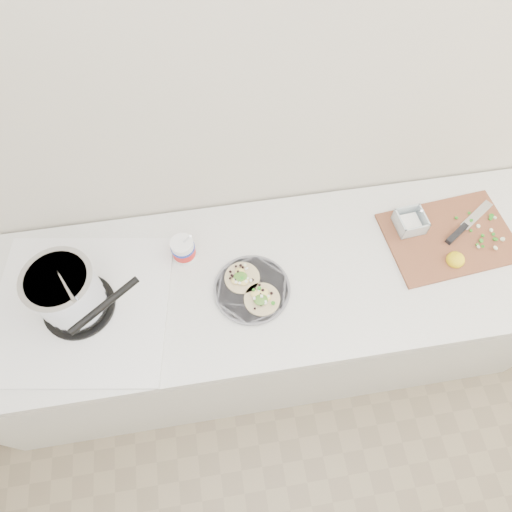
{
  "coord_description": "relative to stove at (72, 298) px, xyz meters",
  "views": [
    {
      "loc": [
        -0.15,
        0.71,
        2.34
      ],
      "look_at": [
        -0.03,
        1.47,
        0.96
      ],
      "focal_mm": 32.0,
      "sensor_mm": 36.0,
      "label": 1
    }
  ],
  "objects": [
    {
      "name": "tub",
      "position": [
        0.37,
        0.15,
        -0.03
      ],
      "size": [
        0.08,
        0.08,
        0.19
      ],
      "rotation": [
        0.0,
        0.0,
        0.01
      ],
      "color": "white",
      "rests_on": "counter"
    },
    {
      "name": "taco_plate",
      "position": [
        0.58,
        -0.02,
        -0.08
      ],
      "size": [
        0.27,
        0.27,
        0.04
      ],
      "rotation": [
        0.0,
        0.0,
        0.28
      ],
      "color": "slate",
      "rests_on": "counter"
    },
    {
      "name": "stove",
      "position": [
        0.0,
        0.0,
        0.0
      ],
      "size": [
        0.66,
        0.63,
        0.28
      ],
      "rotation": [
        0.0,
        0.0,
        -0.16
      ],
      "color": "silver",
      "rests_on": "counter"
    },
    {
      "name": "cutboard",
      "position": [
        1.32,
        0.08,
        -0.07
      ],
      "size": [
        0.49,
        0.36,
        0.07
      ],
      "rotation": [
        0.0,
        0.0,
        0.09
      ],
      "color": "brown",
      "rests_on": "counter"
    },
    {
      "name": "counter",
      "position": [
        0.65,
        0.04,
        -0.54
      ],
      "size": [
        2.44,
        0.66,
        0.9
      ],
      "color": "silver",
      "rests_on": "ground"
    }
  ]
}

